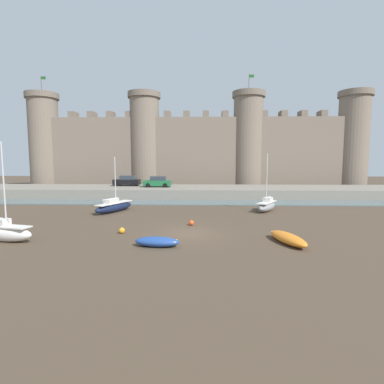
{
  "coord_description": "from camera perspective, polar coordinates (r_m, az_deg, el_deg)",
  "views": [
    {
      "loc": [
        0.99,
        -21.56,
        5.37
      ],
      "look_at": [
        0.14,
        5.46,
        2.5
      ],
      "focal_mm": 28.0,
      "sensor_mm": 36.0,
      "label": 1
    }
  ],
  "objects": [
    {
      "name": "quay_road",
      "position": [
        44.96,
        0.54,
        0.08
      ],
      "size": [
        68.12,
        10.0,
        1.37
      ],
      "primitive_type": "cube",
      "color": "gray",
      "rests_on": "ground"
    },
    {
      "name": "car_quay_centre_east",
      "position": [
        48.08,
        -12.27,
        2.09
      ],
      "size": [
        4.12,
        1.92,
        1.62
      ],
      "color": "black",
      "rests_on": "quay_road"
    },
    {
      "name": "rowboat_foreground_centre",
      "position": [
        20.6,
        17.79,
        -8.37
      ],
      "size": [
        2.24,
        3.96,
        0.65
      ],
      "color": "orange",
      "rests_on": "ground"
    },
    {
      "name": "sailboat_foreground_left",
      "position": [
        23.64,
        -32.18,
        -6.43
      ],
      "size": [
        4.44,
        2.06,
        6.58
      ],
      "color": "silver",
      "rests_on": "ground"
    },
    {
      "name": "sailboat_near_channel_right",
      "position": [
        32.19,
        -14.64,
        -2.68
      ],
      "size": [
        3.32,
        5.4,
        5.73
      ],
      "color": "#141E3D",
      "rests_on": "ground"
    },
    {
      "name": "rowboat_midflat_right",
      "position": [
        19.04,
        -6.66,
        -9.34
      ],
      "size": [
        2.9,
        1.33,
        0.62
      ],
      "color": "#234793",
      "rests_on": "ground"
    },
    {
      "name": "ground_plane",
      "position": [
        22.24,
        -0.81,
        -7.91
      ],
      "size": [
        160.0,
        160.0,
        0.0
      ],
      "primitive_type": "plane",
      "color": "#4C3D2D"
    },
    {
      "name": "mooring_buoy_off_centre",
      "position": [
        22.81,
        -13.22,
        -7.15
      ],
      "size": [
        0.44,
        0.44,
        0.44
      ],
      "primitive_type": "sphere",
      "color": "orange",
      "rests_on": "ground"
    },
    {
      "name": "car_quay_west",
      "position": [
        45.26,
        -6.58,
        1.94
      ],
      "size": [
        4.12,
        1.92,
        1.62
      ],
      "color": "#1E6638",
      "rests_on": "quay_road"
    },
    {
      "name": "water_channel",
      "position": [
        37.85,
        0.29,
        -2.02
      ],
      "size": [
        80.0,
        4.5,
        0.1
      ],
      "primitive_type": "cube",
      "color": "slate",
      "rests_on": "ground"
    },
    {
      "name": "sailboat_foreground_right",
      "position": [
        32.64,
        14.05,
        -2.52
      ],
      "size": [
        3.14,
        4.2,
        6.08
      ],
      "color": "gray",
      "rests_on": "ground"
    },
    {
      "name": "mooring_buoy_mid_mud",
      "position": [
        24.87,
        -0.12,
        -5.9
      ],
      "size": [
        0.44,
        0.44,
        0.44
      ],
      "primitive_type": "sphere",
      "color": "#E04C1E",
      "rests_on": "ground"
    },
    {
      "name": "castle",
      "position": [
        55.01,
        0.79,
        8.48
      ],
      "size": [
        61.96,
        5.84,
        20.48
      ],
      "color": "#7A6B5B",
      "rests_on": "ground"
    }
  ]
}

